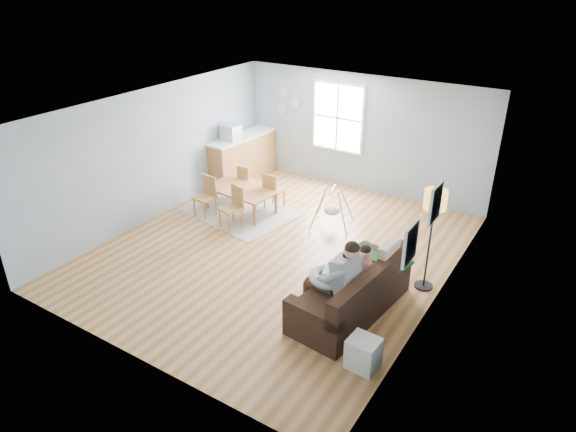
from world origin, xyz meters
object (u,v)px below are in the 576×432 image
Objects in this scene: floor_lamp at (434,208)px; dining_table at (240,200)px; storage_cube at (363,353)px; monitor at (231,132)px; chair_se at (233,204)px; father at (336,276)px; baby_swing at (332,209)px; sofa at (354,295)px; counter at (242,157)px; chair_ne at (272,190)px; toddler at (358,263)px; chair_nw at (246,181)px; chair_sw at (207,194)px.

floor_lamp reaches higher than dining_table.
dining_table reaches higher than storage_cube.
monitor reaches higher than storage_cube.
storage_cube is 0.51× the size of chair_se.
monitor is at bearing 143.43° from father.
storage_cube is (-0.07, -2.28, -1.23)m from floor_lamp.
baby_swing is at bearing 33.91° from chair_se.
sofa is 5.89m from counter.
baby_swing is at bearing 123.69° from storage_cube.
chair_se reaches higher than chair_ne.
toddler is 1.50m from storage_cube.
chair_ne is 1.46m from baby_swing.
toddler reaches higher than baby_swing.
sofa is 1.20m from storage_cube.
baby_swing is (-1.50, 2.71, -0.39)m from father.
toddler is 3.45m from chair_se.
monitor is at bearing 167.47° from baby_swing.
floor_lamp reaches higher than counter.
counter reaches higher than chair_se.
floor_lamp is at bearing 54.36° from toddler.
floor_lamp is 2.59m from storage_cube.
toddler is at bearing 118.97° from storage_cube.
storage_cube is at bearing -40.00° from counter.
chair_nw is (-3.88, 2.34, -0.31)m from toddler.
counter is (-1.61, 1.07, 0.10)m from chair_ne.
sofa is 2.94m from baby_swing.
chair_sw is (-0.51, -0.48, 0.22)m from dining_table.
chair_se reaches higher than baby_swing.
father is 1.42× the size of baby_swing.
father is at bearing -23.69° from chair_sw.
father is 1.58× the size of toddler.
chair_sw is at bearing -131.56° from dining_table.
chair_nw is at bearing 148.86° from toddler.
dining_table is at bearing -54.72° from counter.
sofa reaches higher than chair_sw.
dining_table is at bearing 147.33° from father.
floor_lamp is at bearing -2.20° from chair_sw.
counter is (-1.42, 2.18, 0.07)m from chair_se.
chair_sw is (-4.77, 2.46, 0.26)m from storage_cube.
chair_ne is at bearing 142.38° from sofa.
storage_cube is 0.52× the size of chair_sw.
monitor reaches higher than dining_table.
chair_sw reaches higher than dining_table.
monitor is at bearing 156.91° from chair_ne.
storage_cube is at bearing -27.33° from chair_sw.
toddler is 0.90× the size of baby_swing.
counter is at bearing 157.77° from floor_lamp.
chair_se is (-3.32, 1.30, 0.19)m from sofa.
chair_nw is at bearing 79.36° from chair_sw.
baby_swing is (1.46, 0.01, -0.10)m from chair_ne.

